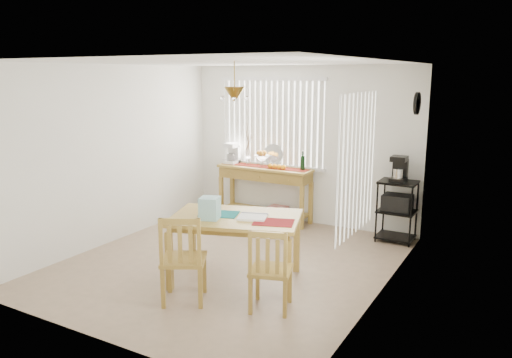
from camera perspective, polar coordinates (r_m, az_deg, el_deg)
The scene contains 10 objects.
ground at distance 6.73m, azimuth -3.09°, elevation -9.59°, with size 4.00×4.50×0.01m, color #A0856C.
room_shell at distance 6.32m, azimuth -3.17°, elevation 4.91°, with size 4.20×4.70×2.70m.
sideboard at distance 8.44m, azimuth 1.09°, elevation -0.15°, with size 1.65×0.46×0.93m.
sideboard_items at distance 8.51m, azimuth -0.40°, elevation 2.52°, with size 1.56×0.39×0.71m.
wire_cart at distance 7.69m, azimuth 15.82°, elevation -2.90°, with size 0.54×0.43×0.92m.
cart_items at distance 7.59m, azimuth 16.07°, elevation 1.06°, with size 0.22×0.26×0.38m.
dining_table at distance 5.96m, azimuth -2.34°, elevation -5.13°, with size 1.73×1.39×0.81m.
table_items at distance 5.82m, azimuth -4.06°, elevation -3.63°, with size 1.26×0.60×0.26m.
chair_left at distance 5.52m, azimuth -8.33°, elevation -9.09°, with size 0.63×0.63×1.01m.
chair_right at distance 5.30m, azimuth 1.63°, elevation -10.38°, with size 0.53×0.53×0.92m.
Camera 1 is at (3.39, -5.26, 2.46)m, focal length 35.00 mm.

